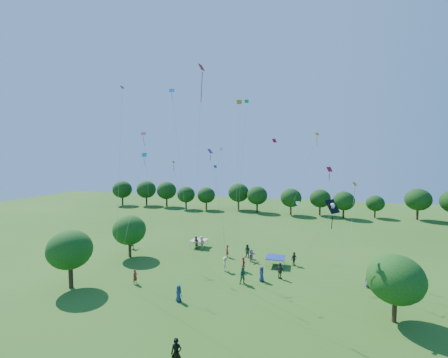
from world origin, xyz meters
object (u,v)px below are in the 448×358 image
near_tree_west (70,250)px  man_in_black (176,353)px  red_high_kite (200,101)px  pirate_kite (332,207)px  near_tree_east (396,279)px  tent_red_stripe (199,240)px  near_tree_north (129,230)px  tent_blue (275,257)px

near_tree_west → man_in_black: size_ratio=3.12×
man_in_black → red_high_kite: 22.68m
near_tree_west → red_high_kite: (11.95, 5.67, 15.09)m
near_tree_west → pirate_kite: bearing=6.4°
near_tree_east → pirate_kite: 7.36m
tent_red_stripe → pirate_kite: size_ratio=0.27×
tent_red_stripe → red_high_kite: size_ratio=0.10×
man_in_black → pirate_kite: size_ratio=0.23×
near_tree_west → near_tree_east: near_tree_west is taller
near_tree_east → red_high_kite: 23.92m
near_tree_north → man_in_black: near_tree_north is taller
pirate_kite → tent_red_stripe: bearing=141.9°
tent_red_stripe → tent_blue: size_ratio=1.00×
near_tree_north → man_in_black: 23.23m
near_tree_north → pirate_kite: 26.24m
near_tree_west → tent_blue: size_ratio=2.69×
red_high_kite → near_tree_north: bearing=160.1°
near_tree_west → man_in_black: near_tree_west is taller
near_tree_east → red_high_kite: red_high_kite is taller
near_tree_north → man_in_black: size_ratio=2.93×
near_tree_west → tent_red_stripe: size_ratio=2.69×
near_tree_east → red_high_kite: size_ratio=0.26×
near_tree_east → tent_red_stripe: near_tree_east is taller
near_tree_west → near_tree_north: near_tree_west is taller
man_in_black → pirate_kite: pirate_kite is taller
near_tree_north → pirate_kite: size_ratio=0.67×
near_tree_west → tent_red_stripe: (7.57, 16.43, -2.90)m
tent_red_stripe → man_in_black: 25.25m
near_tree_east → man_in_black: bearing=-146.2°
near_tree_north → tent_blue: 19.24m
near_tree_north → tent_blue: size_ratio=2.53×
near_tree_north → near_tree_east: size_ratio=1.01×
pirate_kite → near_tree_east: bearing=-8.2°
tent_blue → pirate_kite: (5.73, -9.19, 7.95)m
near_tree_east → near_tree_west: bearing=-176.0°
pirate_kite → red_high_kite: (-12.98, 2.86, 10.04)m
near_tree_east → pirate_kite: (-4.89, 0.71, 5.45)m
tent_blue → man_in_black: bearing=-101.3°
near_tree_north → man_in_black: bearing=-49.4°
near_tree_east → pirate_kite: bearing=171.8°
man_in_black → red_high_kite: size_ratio=0.09×
red_high_kite → near_tree_west: bearing=-154.6°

